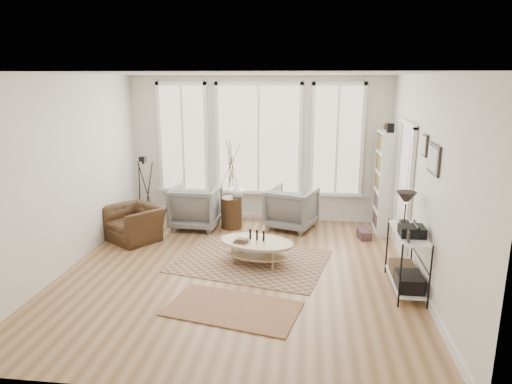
# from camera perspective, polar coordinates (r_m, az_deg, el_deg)

# --- Properties ---
(room) EXTENTS (5.50, 5.54, 2.90)m
(room) POSITION_cam_1_polar(r_m,az_deg,el_deg) (6.56, -2.15, 1.59)
(room) COLOR #A47950
(room) RESTS_ON ground
(bay_window) EXTENTS (4.14, 0.12, 2.24)m
(bay_window) POSITION_cam_1_polar(r_m,az_deg,el_deg) (9.16, 0.32, 6.35)
(bay_window) COLOR tan
(bay_window) RESTS_ON ground
(door) EXTENTS (0.09, 1.06, 2.22)m
(door) POSITION_cam_1_polar(r_m,az_deg,el_deg) (7.80, 18.05, 0.64)
(door) COLOR silver
(door) RESTS_ON ground
(bookcase) EXTENTS (0.31, 0.85, 2.06)m
(bookcase) POSITION_cam_1_polar(r_m,az_deg,el_deg) (8.85, 15.82, 1.23)
(bookcase) COLOR white
(bookcase) RESTS_ON ground
(low_shelf) EXTENTS (0.38, 1.08, 1.30)m
(low_shelf) POSITION_cam_1_polar(r_m,az_deg,el_deg) (6.59, 18.37, -7.43)
(low_shelf) COLOR white
(low_shelf) RESTS_ON ground
(wall_art) EXTENTS (0.04, 0.88, 0.44)m
(wall_art) POSITION_cam_1_polar(r_m,az_deg,el_deg) (6.31, 21.04, 4.30)
(wall_art) COLOR black
(wall_art) RESTS_ON ground
(rug_main) EXTENTS (2.62, 2.18, 0.01)m
(rug_main) POSITION_cam_1_polar(r_m,az_deg,el_deg) (7.36, -0.61, -8.60)
(rug_main) COLOR brown
(rug_main) RESTS_ON ground
(rug_runner) EXTENTS (1.80, 1.25, 0.01)m
(rug_runner) POSITION_cam_1_polar(r_m,az_deg,el_deg) (5.96, -2.94, -14.31)
(rug_runner) COLOR brown
(rug_runner) RESTS_ON ground
(coffee_table) EXTENTS (1.32, 1.00, 0.54)m
(coffee_table) POSITION_cam_1_polar(r_m,az_deg,el_deg) (7.18, 0.01, -6.76)
(coffee_table) COLOR tan
(coffee_table) RESTS_ON ground
(armchair_left) EXTENTS (0.92, 0.94, 0.83)m
(armchair_left) POSITION_cam_1_polar(r_m,az_deg,el_deg) (8.92, -7.50, -1.83)
(armchair_left) COLOR gray
(armchair_left) RESTS_ON ground
(armchair_right) EXTENTS (1.10, 1.11, 0.80)m
(armchair_right) POSITION_cam_1_polar(r_m,az_deg,el_deg) (8.83, 4.48, -2.03)
(armchair_right) COLOR gray
(armchair_right) RESTS_ON ground
(side_table) EXTENTS (0.40, 0.40, 1.70)m
(side_table) POSITION_cam_1_polar(r_m,az_deg,el_deg) (8.73, -3.12, 0.65)
(side_table) COLOR #3C2614
(side_table) RESTS_ON ground
(vase) EXTENTS (0.32, 0.32, 0.27)m
(vase) POSITION_cam_1_polar(r_m,az_deg,el_deg) (8.77, -2.39, 0.23)
(vase) COLOR silver
(vase) RESTS_ON side_table
(accent_chair) EXTENTS (1.24, 1.21, 0.61)m
(accent_chair) POSITION_cam_1_polar(r_m,az_deg,el_deg) (8.50, -14.99, -3.80)
(accent_chair) COLOR #3C2614
(accent_chair) RESTS_ON ground
(tripod_camera) EXTENTS (0.47, 0.47, 1.33)m
(tripod_camera) POSITION_cam_1_polar(r_m,az_deg,el_deg) (9.43, -13.73, -0.00)
(tripod_camera) COLOR black
(tripod_camera) RESTS_ON ground
(book_stack_near) EXTENTS (0.24, 0.28, 0.16)m
(book_stack_near) POSITION_cam_1_polar(r_m,az_deg,el_deg) (8.66, 13.29, -4.91)
(book_stack_near) COLOR brown
(book_stack_near) RESTS_ON ground
(book_stack_far) EXTENTS (0.25, 0.29, 0.16)m
(book_stack_far) POSITION_cam_1_polar(r_m,az_deg,el_deg) (8.51, 13.41, -5.27)
(book_stack_far) COLOR brown
(book_stack_far) RESTS_ON ground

